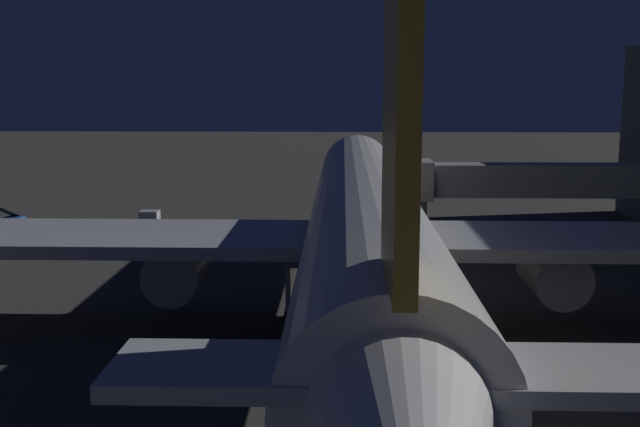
% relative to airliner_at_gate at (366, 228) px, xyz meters
% --- Properties ---
extents(ground_plane, '(320.00, 320.00, 0.00)m').
position_rel_airliner_at_gate_xyz_m(ground_plane, '(0.00, -12.42, -5.93)').
color(ground_plane, '#383533').
extents(airliner_at_gate, '(57.15, 60.05, 19.07)m').
position_rel_airliner_at_gate_xyz_m(airliner_at_gate, '(0.00, 0.00, 0.00)').
color(airliner_at_gate, silver).
rests_on(airliner_at_gate, ground_plane).
extents(jet_bridge, '(24.90, 3.40, 7.61)m').
position_rel_airliner_at_gate_xyz_m(jet_bridge, '(-13.19, -19.13, 0.14)').
color(jet_bridge, '#9E9E99').
rests_on(jet_bridge, ground_plane).
extents(belt_loader, '(1.96, 8.62, 3.57)m').
position_rel_airliner_at_gate_xyz_m(belt_loader, '(32.36, -28.18, -5.08)').
color(belt_loader, '#234C9E').
rests_on(belt_loader, ground_plane).
extents(baggage_container_mid_row, '(1.75, 1.53, 1.61)m').
position_rel_airliner_at_gate_xyz_m(baggage_container_mid_row, '(19.54, -30.41, -5.13)').
color(baggage_container_mid_row, '#B7BABF').
rests_on(baggage_container_mid_row, ground_plane).
extents(traffic_cone_nose_port, '(0.36, 0.36, 0.55)m').
position_rel_airliner_at_gate_xyz_m(traffic_cone_nose_port, '(-2.20, -28.46, -5.66)').
color(traffic_cone_nose_port, orange).
rests_on(traffic_cone_nose_port, ground_plane).
extents(traffic_cone_nose_starboard, '(0.36, 0.36, 0.55)m').
position_rel_airliner_at_gate_xyz_m(traffic_cone_nose_starboard, '(2.20, -28.46, -5.66)').
color(traffic_cone_nose_starboard, orange).
rests_on(traffic_cone_nose_starboard, ground_plane).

